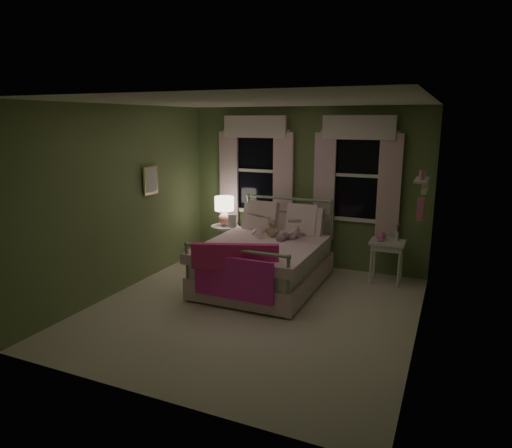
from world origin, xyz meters
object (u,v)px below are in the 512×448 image
at_px(bed, 266,260).
at_px(nightstand_right, 387,247).
at_px(child_left, 259,215).
at_px(table_lamp, 224,208).
at_px(child_right, 294,218).
at_px(nightstand_left, 225,239).
at_px(teddy_bear, 272,229).

bearing_deg(bed, nightstand_right, 26.71).
xyz_separation_m(child_left, table_lamp, (-0.76, 0.28, 0.00)).
relative_size(child_right, nightstand_right, 1.21).
bearing_deg(child_right, table_lamp, 6.36).
relative_size(bed, nightstand_right, 3.18).
bearing_deg(child_left, child_right, 155.25).
xyz_separation_m(child_right, table_lamp, (-1.32, 0.28, -0.00)).
xyz_separation_m(child_left, nightstand_right, (1.89, 0.39, -0.40)).
height_order(nightstand_left, nightstand_right, same).
bearing_deg(child_right, nightstand_right, -145.20).
bearing_deg(child_right, child_left, 18.47).
bearing_deg(bed, teddy_bear, 90.00).
bearing_deg(child_left, teddy_bear, 125.75).
height_order(bed, teddy_bear, bed).
bearing_deg(child_right, teddy_bear, 47.96).
height_order(child_left, teddy_bear, child_left).
height_order(child_left, nightstand_left, child_left).
bearing_deg(table_lamp, child_right, -12.11).
bearing_deg(nightstand_right, child_right, -163.67).
distance_m(child_left, table_lamp, 0.81).
relative_size(child_left, nightstand_right, 1.20).
distance_m(child_left, child_right, 0.56).
xyz_separation_m(child_left, nightstand_left, (-0.76, 0.28, -0.53)).
xyz_separation_m(child_left, child_right, (0.56, 0.00, 0.00)).
relative_size(child_right, teddy_bear, 2.56).
distance_m(child_right, nightstand_right, 1.45).
relative_size(teddy_bear, nightstand_right, 0.47).
height_order(child_right, table_lamp, child_right).
relative_size(bed, nightstand_left, 3.13).
xyz_separation_m(child_left, teddy_bear, (0.28, -0.16, -0.16)).
height_order(child_right, nightstand_right, child_right).
bearing_deg(teddy_bear, nightstand_left, 157.00).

